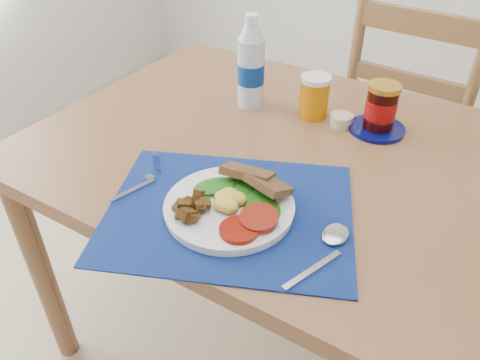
# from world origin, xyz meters

# --- Properties ---
(table) EXTENTS (1.40, 0.90, 0.75)m
(table) POSITION_xyz_m (0.00, 0.20, 0.67)
(table) COLOR brown
(table) RESTS_ON ground
(chair_far) EXTENTS (0.46, 0.44, 1.16)m
(chair_far) POSITION_xyz_m (0.05, 0.89, 0.58)
(chair_far) COLOR brown
(chair_far) RESTS_ON ground
(placemat) EXTENTS (0.59, 0.53, 0.00)m
(placemat) POSITION_xyz_m (-0.08, -0.08, 0.75)
(placemat) COLOR black
(placemat) RESTS_ON table
(breakfast_plate) EXTENTS (0.25, 0.25, 0.06)m
(breakfast_plate) POSITION_xyz_m (-0.09, -0.08, 0.77)
(breakfast_plate) COLOR silver
(breakfast_plate) RESTS_ON placemat
(fork) EXTENTS (0.04, 0.15, 0.00)m
(fork) POSITION_xyz_m (-0.29, -0.09, 0.76)
(fork) COLOR #B2B5BA
(fork) RESTS_ON placemat
(spoon) EXTENTS (0.06, 0.20, 0.01)m
(spoon) POSITION_xyz_m (0.12, -0.07, 0.76)
(spoon) COLOR #B2B5BA
(spoon) RESTS_ON placemat
(water_bottle) EXTENTS (0.07, 0.07, 0.25)m
(water_bottle) POSITION_xyz_m (-0.28, 0.34, 0.86)
(water_bottle) COLOR #ADBFCC
(water_bottle) RESTS_ON table
(juice_glass) EXTENTS (0.08, 0.08, 0.11)m
(juice_glass) POSITION_xyz_m (-0.11, 0.37, 0.80)
(juice_glass) COLOR #BB6B05
(juice_glass) RESTS_ON table
(ramekin) EXTENTS (0.06, 0.06, 0.03)m
(ramekin) POSITION_xyz_m (-0.02, 0.36, 0.76)
(ramekin) COLOR #C0B48D
(ramekin) RESTS_ON table
(jam_on_saucer) EXTENTS (0.14, 0.14, 0.12)m
(jam_on_saucer) POSITION_xyz_m (0.06, 0.39, 0.81)
(jam_on_saucer) COLOR #040948
(jam_on_saucer) RESTS_ON table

